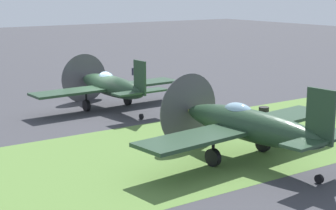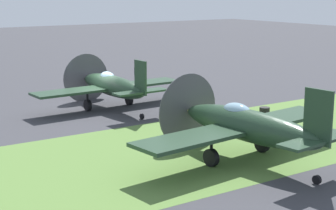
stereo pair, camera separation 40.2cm
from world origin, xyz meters
TOP-DOWN VIEW (x-y plane):
  - ground_plane at (0.00, 0.00)m, footprint 160.00×160.00m
  - grass_verge at (0.00, -10.85)m, footprint 120.00×11.00m
  - airplane_lead at (1.05, -0.68)m, footprint 10.36×8.21m
  - airplane_wingman at (0.88, -13.78)m, footprint 11.34×8.99m
  - ground_crew_chief at (6.85, 5.72)m, footprint 0.59×0.38m
  - fuel_drum at (6.76, -8.90)m, footprint 0.60×0.60m
  - runway_marker_cone at (6.27, -6.67)m, footprint 0.36×0.36m

SIDE VIEW (x-z plane):
  - ground_plane at x=0.00m, z-range 0.00..0.00m
  - grass_verge at x=0.00m, z-range 0.00..0.01m
  - runway_marker_cone at x=6.27m, z-range 0.00..0.44m
  - fuel_drum at x=6.76m, z-range 0.00..0.90m
  - ground_crew_chief at x=6.85m, z-range 0.05..1.78m
  - airplane_lead at x=1.05m, z-range -0.30..3.40m
  - airplane_wingman at x=0.88m, z-range -0.33..3.70m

